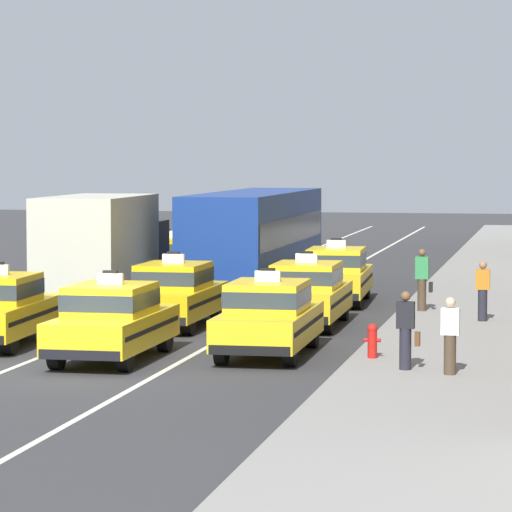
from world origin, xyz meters
The scene contains 17 objects.
ground_plane centered at (0.00, 0.00, 0.00)m, with size 160.00×160.00×0.00m, color #353538.
lane_stripe_left_center centered at (-1.60, 20.00, 0.00)m, with size 0.14×80.00×0.01m, color silver.
lane_stripe_center_right centered at (1.60, 20.00, 0.00)m, with size 0.14×80.00×0.01m, color silver.
sidewalk_curb centered at (7.20, 15.00, 0.07)m, with size 4.00×90.00×0.15m, color gray.
box_truck_left_second centered at (-3.19, 11.49, 1.78)m, with size 2.45×7.02×3.27m.
taxi_left_third centered at (-3.24, 18.42, 0.88)m, with size 1.96×4.62×1.96m.
taxi_center_nearest centered at (0.11, 1.67, 0.88)m, with size 1.83×4.56×1.96m.
taxi_center_second centered at (-0.11, 7.72, 0.88)m, with size 1.84×4.57×1.96m.
bus_center_third centered at (-0.04, 17.51, 1.82)m, with size 2.54×11.20×3.22m.
taxi_right_nearest centered at (3.28, 3.02, 0.88)m, with size 1.88×4.59×1.96m.
taxi_right_second centered at (3.19, 8.56, 0.88)m, with size 1.89×4.59×1.96m.
taxi_right_third centered at (3.07, 14.40, 0.88)m, with size 2.02×4.64×1.96m.
pedestrian_near_crosswalk centered at (6.54, 0.66, 0.94)m, with size 0.47×0.24×1.57m.
pedestrian_mid_block centered at (5.87, 11.58, 1.00)m, with size 0.47×0.24×1.70m.
pedestrian_by_storefront centered at (7.61, 9.49, 0.93)m, with size 0.36×0.24×1.55m.
pedestrian_trailing centered at (7.45, 0.19, 0.92)m, with size 0.36×0.24×1.52m.
fire_hydrant centered at (5.68, 2.17, 0.55)m, with size 0.36×0.22×0.73m.
Camera 1 is at (9.46, -28.16, 4.47)m, focal length 102.14 mm.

